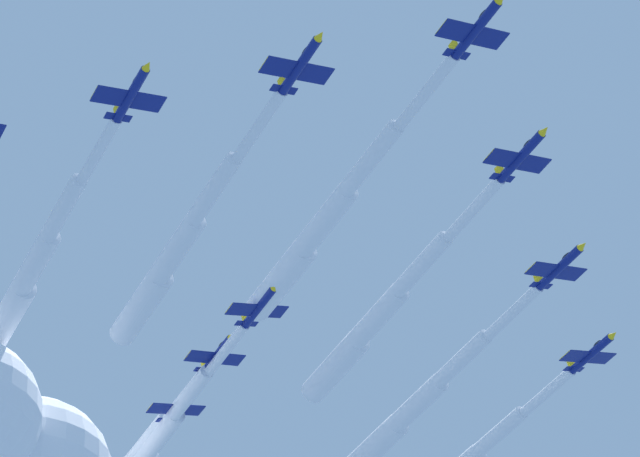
# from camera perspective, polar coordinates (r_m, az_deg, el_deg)

# --- Properties ---
(jet_lead) EXTENTS (10.53, 60.44, 4.27)m
(jet_lead) POSITION_cam_1_polar(r_m,az_deg,el_deg) (178.24, 0.08, 0.12)
(jet_lead) COLOR navy
(jet_port_inner) EXTENTS (10.53, 59.16, 4.22)m
(jet_port_inner) POSITION_cam_1_polar(r_m,az_deg,el_deg) (191.34, 2.21, -3.67)
(jet_port_inner) COLOR navy
(jet_starboard_inner) EXTENTS (11.05, 60.00, 4.26)m
(jet_starboard_inner) POSITION_cam_1_polar(r_m,az_deg,el_deg) (182.24, -5.81, -0.98)
(jet_starboard_inner) COLOR navy
(jet_port_mid) EXTENTS (9.51, 58.89, 4.27)m
(jet_port_mid) POSITION_cam_1_polar(r_m,az_deg,el_deg) (205.34, 3.81, -7.08)
(jet_port_mid) COLOR navy
(jet_starboard_mid) EXTENTS (10.75, 57.11, 4.26)m
(jet_starboard_mid) POSITION_cam_1_polar(r_m,az_deg,el_deg) (187.48, -11.29, -1.47)
(jet_starboard_mid) COLOR navy
(jet_trail_port) EXTENTS (10.93, 58.59, 4.34)m
(jet_trail_port) POSITION_cam_1_polar(r_m,az_deg,el_deg) (214.89, -6.42, -8.26)
(jet_trail_port) COLOR navy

